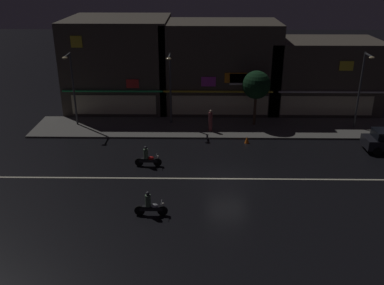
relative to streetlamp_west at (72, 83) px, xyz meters
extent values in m
plane|color=black|center=(12.64, -9.66, -3.92)|extent=(140.00, 140.00, 0.00)
cube|color=beige|center=(12.64, -9.66, -3.91)|extent=(30.72, 0.16, 0.01)
cube|color=#5B5954|center=(12.64, -0.24, -3.85)|extent=(32.34, 4.98, 0.14)
cube|color=#4C443A|center=(22.34, 5.47, -0.57)|extent=(10.47, 6.35, 6.70)
cube|color=white|center=(22.34, 2.18, -1.32)|extent=(9.95, 0.24, 0.12)
cube|color=yellow|center=(23.62, 2.24, 1.04)|extent=(1.22, 0.08, 0.84)
cube|color=beige|center=(22.34, 2.24, -2.62)|extent=(8.38, 0.06, 1.80)
cube|color=#4C443A|center=(12.64, 5.52, 0.24)|extent=(10.94, 6.44, 8.32)
cube|color=yellow|center=(12.64, 2.18, -1.32)|extent=(10.40, 0.24, 0.12)
cube|color=orange|center=(13.98, 2.24, -0.07)|extent=(1.99, 0.08, 0.91)
cube|color=#D83FD8|center=(11.56, 2.24, -0.42)|extent=(1.30, 0.08, 0.86)
cube|color=white|center=(14.29, 2.24, -0.20)|extent=(1.69, 0.08, 1.02)
cube|color=beige|center=(12.64, 2.24, -2.62)|extent=(8.76, 0.06, 1.80)
cube|color=#4C443A|center=(2.94, 6.78, 0.33)|extent=(9.64, 8.96, 8.50)
cube|color=#33E572|center=(2.94, 2.18, -1.32)|extent=(9.16, 0.24, 0.12)
cube|color=red|center=(4.76, 2.24, -0.64)|extent=(1.13, 0.08, 0.79)
cube|color=yellow|center=(0.09, 2.24, 3.07)|extent=(1.00, 0.08, 1.01)
cube|color=beige|center=(2.94, 2.24, -2.62)|extent=(7.71, 0.06, 1.80)
cylinder|color=#47494C|center=(0.00, 0.24, -0.62)|extent=(0.16, 0.16, 6.31)
cube|color=#47494C|center=(0.00, -0.46, 2.44)|extent=(0.10, 1.40, 0.10)
ellipsoid|color=#F9E099|center=(0.00, -1.16, 2.36)|extent=(0.44, 0.32, 0.20)
cylinder|color=#47494C|center=(8.25, 0.73, -0.69)|extent=(0.16, 0.16, 6.17)
cube|color=#47494C|center=(8.25, 0.03, 2.29)|extent=(0.10, 1.40, 0.10)
ellipsoid|color=#F9E099|center=(8.25, -0.67, 2.21)|extent=(0.44, 0.32, 0.20)
cylinder|color=#47494C|center=(24.18, -0.11, -0.54)|extent=(0.16, 0.16, 6.48)
cube|color=#47494C|center=(24.18, -0.81, 2.60)|extent=(0.10, 1.40, 0.10)
ellipsoid|color=#F9E099|center=(24.18, -1.51, 2.52)|extent=(0.44, 0.32, 0.20)
cylinder|color=brown|center=(11.69, -1.22, -2.96)|extent=(0.32, 0.32, 1.63)
sphere|color=tan|center=(11.69, -1.22, -2.04)|extent=(0.22, 0.22, 0.22)
cylinder|color=#473323|center=(15.59, 0.40, -2.47)|extent=(0.24, 0.24, 2.61)
sphere|color=black|center=(15.59, 0.40, -0.20)|extent=(2.41, 2.41, 2.41)
cylinder|color=black|center=(24.03, -3.99, -3.61)|extent=(0.62, 0.20, 0.62)
cylinder|color=black|center=(24.03, -5.77, -3.61)|extent=(0.62, 0.20, 0.62)
cylinder|color=black|center=(8.67, -14.14, -3.62)|extent=(0.60, 0.08, 0.60)
cylinder|color=black|center=(7.37, -14.14, -3.62)|extent=(0.60, 0.10, 0.60)
cube|color=black|center=(8.02, -14.14, -3.52)|extent=(1.30, 0.14, 0.20)
ellipsoid|color=#B2B7BC|center=(8.22, -14.14, -3.30)|extent=(0.44, 0.26, 0.24)
cube|color=black|center=(7.82, -14.14, -3.37)|extent=(0.56, 0.22, 0.10)
cylinder|color=slate|center=(8.62, -14.14, -3.07)|extent=(0.03, 0.60, 0.03)
sphere|color=white|center=(8.71, -14.14, -3.17)|extent=(0.14, 0.14, 0.14)
cylinder|color=#4C664C|center=(7.87, -14.14, -2.97)|extent=(0.32, 0.32, 0.70)
sphere|color=#333338|center=(7.87, -14.14, -2.51)|extent=(0.22, 0.22, 0.22)
cylinder|color=black|center=(7.81, -7.80, -3.62)|extent=(0.60, 0.08, 0.60)
cylinder|color=black|center=(6.51, -7.80, -3.62)|extent=(0.60, 0.10, 0.60)
cube|color=black|center=(7.16, -7.80, -3.52)|extent=(1.30, 0.14, 0.20)
ellipsoid|color=red|center=(7.36, -7.80, -3.30)|extent=(0.44, 0.26, 0.24)
cube|color=black|center=(6.96, -7.80, -3.37)|extent=(0.56, 0.22, 0.10)
cylinder|color=slate|center=(7.76, -7.80, -3.07)|extent=(0.03, 0.60, 0.03)
sphere|color=white|center=(7.85, -7.80, -3.17)|extent=(0.14, 0.14, 0.14)
cylinder|color=#4C664C|center=(7.01, -7.80, -2.97)|extent=(0.32, 0.32, 0.70)
sphere|color=#333338|center=(7.01, -7.80, -2.51)|extent=(0.22, 0.22, 0.22)
cone|color=orange|center=(14.55, -3.51, -3.64)|extent=(0.36, 0.36, 0.55)
camera|label=1|loc=(10.64, -34.61, 9.22)|focal=39.55mm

